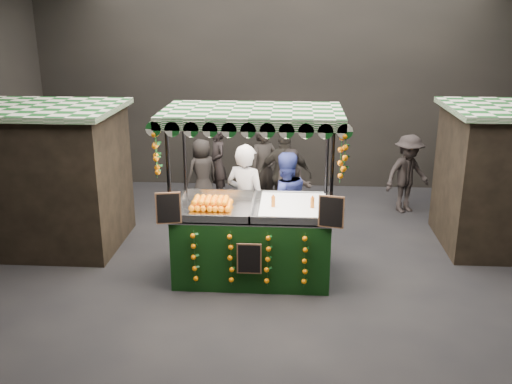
{
  "coord_description": "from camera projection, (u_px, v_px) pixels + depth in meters",
  "views": [
    {
      "loc": [
        0.19,
        -8.65,
        4.23
      ],
      "look_at": [
        -0.42,
        0.43,
        1.28
      ],
      "focal_mm": 39.86,
      "sensor_mm": 36.0,
      "label": 1
    }
  ],
  "objects": [
    {
      "name": "juice_stall",
      "position": [
        253.0,
        228.0,
        9.17
      ],
      "size": [
        2.86,
        1.68,
        2.77
      ],
      "color": "black",
      "rests_on": "ground"
    },
    {
      "name": "shopper_0",
      "position": [
        264.0,
        169.0,
        12.32
      ],
      "size": [
        0.8,
        0.73,
        1.83
      ],
      "rotation": [
        0.0,
        0.0,
        0.57
      ],
      "color": "black",
      "rests_on": "ground"
    },
    {
      "name": "vendor_grey",
      "position": [
        246.0,
        201.0,
        9.93
      ],
      "size": [
        0.88,
        0.75,
        2.04
      ],
      "rotation": [
        0.0,
        0.0,
        2.72
      ],
      "color": "gray",
      "rests_on": "ground"
    },
    {
      "name": "neighbour_stall_left",
      "position": [
        41.0,
        176.0,
        10.35
      ],
      "size": [
        3.0,
        2.2,
        2.6
      ],
      "color": "black",
      "rests_on": "ground"
    },
    {
      "name": "ground",
      "position": [
        279.0,
        273.0,
        9.53
      ],
      "size": [
        12.0,
        12.0,
        0.0
      ],
      "primitive_type": "plane",
      "color": "black",
      "rests_on": "ground"
    },
    {
      "name": "shopper_5",
      "position": [
        491.0,
        167.0,
        12.37
      ],
      "size": [
        1.75,
        1.46,
        1.88
      ],
      "rotation": [
        0.0,
        0.0,
        2.53
      ],
      "color": "#2D2524",
      "rests_on": "ground"
    },
    {
      "name": "shopper_2",
      "position": [
        285.0,
        175.0,
        11.72
      ],
      "size": [
        1.12,
        0.5,
        1.89
      ],
      "rotation": [
        0.0,
        0.0,
        3.1
      ],
      "color": "#292621",
      "rests_on": "ground"
    },
    {
      "name": "shopper_3",
      "position": [
        407.0,
        174.0,
        12.17
      ],
      "size": [
        1.27,
        1.08,
        1.7
      ],
      "rotation": [
        0.0,
        0.0,
        0.5
      ],
      "color": "#2A2322",
      "rests_on": "ground"
    },
    {
      "name": "vendor_blue",
      "position": [
        284.0,
        202.0,
        10.15
      ],
      "size": [
        1.07,
        0.94,
        1.85
      ],
      "rotation": [
        0.0,
        0.0,
        3.45
      ],
      "color": "navy",
      "rests_on": "ground"
    },
    {
      "name": "shopper_6",
      "position": [
        217.0,
        163.0,
        13.02
      ],
      "size": [
        0.65,
        0.73,
        1.69
      ],
      "rotation": [
        0.0,
        0.0,
        -1.07
      ],
      "color": "black",
      "rests_on": "ground"
    },
    {
      "name": "market_hall",
      "position": [
        282.0,
        68.0,
        8.48
      ],
      "size": [
        12.1,
        10.1,
        5.05
      ],
      "color": "black",
      "rests_on": "ground"
    },
    {
      "name": "shopper_4",
      "position": [
        202.0,
        172.0,
        12.62
      ],
      "size": [
        0.87,
        0.84,
        1.51
      ],
      "rotation": [
        0.0,
        0.0,
        3.84
      ],
      "color": "#2A2522",
      "rests_on": "ground"
    },
    {
      "name": "shopper_1",
      "position": [
        293.0,
        188.0,
        11.4
      ],
      "size": [
        0.78,
        0.61,
        1.59
      ],
      "rotation": [
        0.0,
        0.0,
        -0.01
      ],
      "color": "black",
      "rests_on": "ground"
    }
  ]
}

